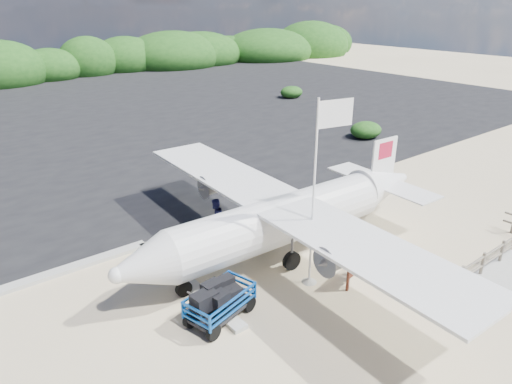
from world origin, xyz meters
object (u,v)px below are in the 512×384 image
baggage_cart (221,318)px  aircraft_large (274,115)px  signboard (356,282)px  flagpole (309,282)px  crew_b (216,218)px  crew_a (191,247)px

baggage_cart → aircraft_large: bearing=31.7°
signboard → aircraft_large: (14.92, 22.40, 0.00)m
flagpole → crew_b: (-0.70, 5.17, 0.88)m
baggage_cart → flagpole: (3.75, -0.28, 0.00)m
flagpole → signboard: 1.76m
crew_a → crew_b: 2.49m
crew_a → crew_b: size_ratio=0.86×
flagpole → signboard: flagpole is taller
baggage_cart → crew_b: crew_b is taller
flagpole → baggage_cart: bearing=175.8°
flagpole → aircraft_large: 26.84m
signboard → aircraft_large: aircraft_large is taller
crew_b → aircraft_large: size_ratio=0.10×
signboard → crew_b: (-2.10, 6.25, 0.88)m
signboard → baggage_cart: bearing=152.6°
crew_b → aircraft_large: 23.48m
baggage_cart → crew_b: (3.05, 4.89, 0.88)m
aircraft_large → crew_b: bearing=45.8°
baggage_cart → crew_a: (0.98, 3.51, 0.76)m
crew_a → crew_b: (2.08, 1.38, 0.12)m
crew_b → crew_a: bearing=11.5°
crew_b → signboard: bearing=86.5°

